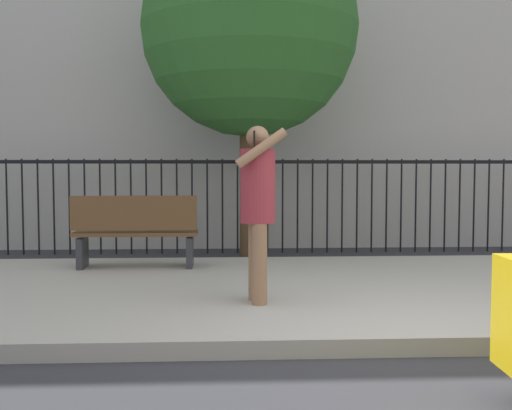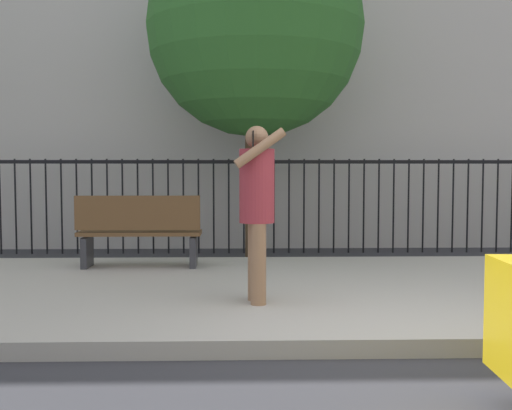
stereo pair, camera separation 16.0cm
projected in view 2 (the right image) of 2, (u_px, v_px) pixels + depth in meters
The scene contains 6 objects.
ground_plane at pixel (433, 359), 4.82m from camera, with size 60.00×60.00×0.00m, color #333338.
sidewalk at pixel (372, 292), 7.01m from camera, with size 28.00×4.40×0.15m, color #B2ADA3.
iron_fence at pixel (327, 193), 10.64m from camera, with size 12.03×0.04×1.60m.
pedestrian_on_phone at pixel (256, 200), 6.09m from camera, with size 0.50×0.68×1.71m.
street_bench at pixel (139, 230), 8.17m from camera, with size 1.60×0.45×0.95m.
street_tree_mid at pixel (255, 29), 9.52m from camera, with size 3.29×3.29×5.22m.
Camera 2 is at (-1.49, -4.70, 1.48)m, focal length 44.04 mm.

